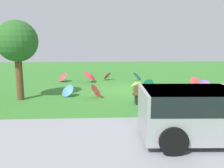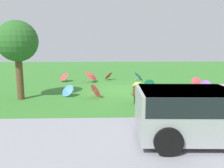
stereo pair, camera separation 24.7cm
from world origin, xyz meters
name	(u,v)px [view 1 (the left image)]	position (x,y,z in m)	size (l,w,h in m)	color
ground	(126,90)	(0.00, 0.00, 0.00)	(40.00, 40.00, 0.00)	#387A2D
road_strip	(153,139)	(0.00, 7.28, 0.00)	(40.00, 4.16, 0.01)	gray
van_dark	(215,110)	(-1.78, 7.41, 0.91)	(4.68, 2.29, 1.53)	#99999E
park_bench	(150,94)	(-0.77, 3.23, 0.47)	(1.62, 0.56, 0.90)	brown
shade_tree	(17,42)	(5.53, 2.05, 2.84)	(2.00, 2.00, 3.90)	brown
parasol_teal_0	(149,83)	(-1.53, -0.82, 0.30)	(0.69, 0.60, 0.61)	tan
parasol_red_0	(97,90)	(1.72, 1.79, 0.38)	(0.83, 0.91, 0.77)	tan
parasol_purple_0	(189,89)	(-2.99, 2.17, 0.45)	(0.97, 1.03, 0.76)	tan
parasol_red_1	(195,80)	(-4.85, -1.67, 0.27)	(0.67, 0.64, 0.55)	tan
parasol_blue_0	(138,76)	(-1.28, -3.63, 0.35)	(0.81, 0.92, 0.69)	tan
parasol_yellow_1	(136,83)	(-0.59, -0.08, 0.41)	(0.93, 0.93, 0.62)	tan
parasol_purple_2	(204,87)	(-4.19, 1.23, 0.40)	(0.77, 0.81, 0.80)	tan
parasol_red_3	(90,75)	(2.22, -2.88, 0.51)	(1.07, 1.14, 0.86)	tan
parasol_red_4	(107,75)	(1.04, -3.90, 0.37)	(0.83, 0.88, 0.68)	tan
parasol_red_5	(62,76)	(4.27, -3.19, 0.40)	(0.93, 0.95, 0.71)	tan
parasol_blue_1	(67,90)	(3.29, 1.55, 0.36)	(0.91, 0.89, 0.68)	tan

